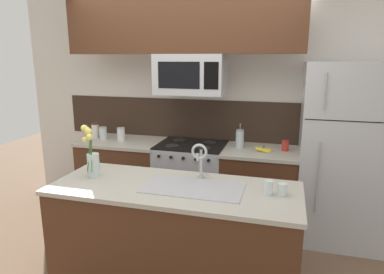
{
  "coord_description": "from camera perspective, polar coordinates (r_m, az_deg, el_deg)",
  "views": [
    {
      "loc": [
        1.02,
        -2.71,
        1.89
      ],
      "look_at": [
        0.18,
        0.27,
        1.16
      ],
      "focal_mm": 32.0,
      "sensor_mm": 36.0,
      "label": 1
    }
  ],
  "objects": [
    {
      "name": "splash_band",
      "position": [
        4.13,
        1.13,
        2.94
      ],
      "size": [
        3.47,
        0.01,
        0.48
      ],
      "primitive_type": "cube",
      "color": "#332319",
      "rests_on": "rear_partition"
    },
    {
      "name": "upper_cabinet_band",
      "position": [
        3.74,
        -1.67,
        18.25
      ],
      "size": [
        2.51,
        0.34,
        0.6
      ],
      "primitive_type": "cube",
      "color": "#4C2B19"
    },
    {
      "name": "kitchen_sink",
      "position": [
        2.66,
        0.19,
        -9.9
      ],
      "size": [
        0.76,
        0.4,
        0.16
      ],
      "color": "#ADAFB5",
      "rests_on": "island_counter"
    },
    {
      "name": "drinking_glass",
      "position": [
        2.56,
        12.58,
        -8.24
      ],
      "size": [
        0.07,
        0.07,
        0.11
      ],
      "color": "silver",
      "rests_on": "island_counter"
    },
    {
      "name": "ground_plane",
      "position": [
        3.46,
        -4.41,
        -19.9
      ],
      "size": [
        10.0,
        10.0,
        0.0
      ],
      "primitive_type": "plane",
      "color": "brown"
    },
    {
      "name": "back_counter_right",
      "position": [
        3.89,
        11.07,
        -8.6
      ],
      "size": [
        0.82,
        0.65,
        0.91
      ],
      "color": "#4C2B19",
      "rests_on": "ground"
    },
    {
      "name": "island_counter",
      "position": [
        2.88,
        -2.85,
        -16.64
      ],
      "size": [
        1.93,
        0.76,
        0.91
      ],
      "color": "#4C2B19",
      "rests_on": "ground"
    },
    {
      "name": "refrigerator",
      "position": [
        3.8,
        23.85,
        -2.65
      ],
      "size": [
        0.86,
        0.74,
        1.84
      ],
      "color": "#B7BABF",
      "rests_on": "ground"
    },
    {
      "name": "microwave",
      "position": [
        3.74,
        -0.18,
        10.39
      ],
      "size": [
        0.74,
        0.4,
        0.43
      ],
      "color": "#B7BABF"
    },
    {
      "name": "storage_jar_medium",
      "position": [
        4.29,
        -14.59,
        0.65
      ],
      "size": [
        0.09,
        0.09,
        0.15
      ],
      "color": "silver",
      "rests_on": "back_counter_left"
    },
    {
      "name": "storage_jar_short",
      "position": [
        4.17,
        -11.73,
        0.48
      ],
      "size": [
        0.09,
        0.09,
        0.16
      ],
      "color": "silver",
      "rests_on": "back_counter_left"
    },
    {
      "name": "banana_bunch",
      "position": [
        3.68,
        11.82,
        -2.09
      ],
      "size": [
        0.19,
        0.12,
        0.08
      ],
      "color": "yellow",
      "rests_on": "back_counter_right"
    },
    {
      "name": "spare_glass",
      "position": [
        2.58,
        14.82,
        -8.44
      ],
      "size": [
        0.07,
        0.07,
        0.09
      ],
      "color": "silver",
      "rests_on": "island_counter"
    },
    {
      "name": "stove_range",
      "position": [
        4.02,
        -0.09,
        -7.57
      ],
      "size": [
        0.76,
        0.64,
        0.93
      ],
      "color": "#B7BABF",
      "rests_on": "ground"
    },
    {
      "name": "rear_partition",
      "position": [
        4.1,
        5.42,
        4.93
      ],
      "size": [
        5.2,
        0.1,
        2.6
      ],
      "primitive_type": "cube",
      "color": "silver",
      "rests_on": "ground"
    },
    {
      "name": "french_press",
      "position": [
        3.81,
        7.97,
        -0.24
      ],
      "size": [
        0.09,
        0.09,
        0.27
      ],
      "color": "silver",
      "rests_on": "back_counter_right"
    },
    {
      "name": "storage_jar_tall",
      "position": [
        4.38,
        -15.8,
        1.07
      ],
      "size": [
        0.09,
        0.09,
        0.19
      ],
      "color": "silver",
      "rests_on": "back_counter_left"
    },
    {
      "name": "sink_faucet",
      "position": [
        2.75,
        1.31,
        -3.23
      ],
      "size": [
        0.14,
        0.14,
        0.31
      ],
      "color": "#B7BABF",
      "rests_on": "island_counter"
    },
    {
      "name": "back_counter_left",
      "position": [
        4.32,
        -11.23,
        -6.39
      ],
      "size": [
        0.99,
        0.65,
        0.91
      ],
      "color": "#4C2B19",
      "rests_on": "ground"
    },
    {
      "name": "coffee_tin",
      "position": [
        3.78,
        15.29,
        -1.4
      ],
      "size": [
        0.08,
        0.08,
        0.11
      ],
      "primitive_type": "cylinder",
      "color": "#B22D23",
      "rests_on": "back_counter_right"
    },
    {
      "name": "flower_vase",
      "position": [
        2.94,
        -16.3,
        -3.6
      ],
      "size": [
        0.14,
        0.14,
        0.44
      ],
      "color": "silver",
      "rests_on": "island_counter"
    }
  ]
}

